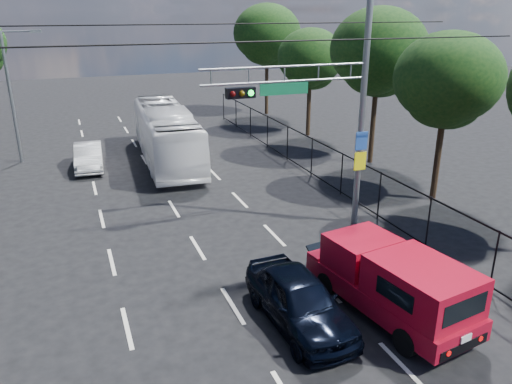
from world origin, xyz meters
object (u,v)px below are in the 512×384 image
red_pickup (392,281)px  navy_hatchback (299,300)px  white_bus (166,134)px  white_van (89,156)px  signal_mast (335,93)px

red_pickup → navy_hatchback: (-2.56, 0.51, -0.33)m
navy_hatchback → white_bus: 16.82m
white_bus → white_van: size_ratio=2.73×
signal_mast → white_van: 14.84m
signal_mast → white_van: signal_mast is taller
navy_hatchback → white_van: 17.43m
navy_hatchback → white_bus: (-0.17, 16.80, 0.80)m
signal_mast → white_bus: size_ratio=0.87×
white_bus → white_van: 4.33m
signal_mast → red_pickup: signal_mast is taller
white_bus → navy_hatchback: bearing=-86.0°
signal_mast → navy_hatchback: size_ratio=2.22×
red_pickup → navy_hatchback: size_ratio=1.30×
navy_hatchback → white_bus: white_bus is taller
white_van → navy_hatchback: bearing=-71.9°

